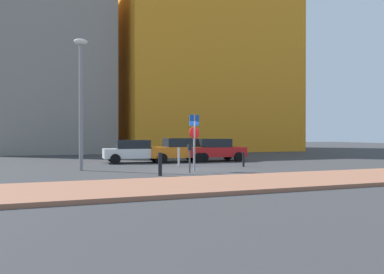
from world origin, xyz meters
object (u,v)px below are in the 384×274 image
(parked_car_white, at_px, (135,151))
(street_lamp, at_px, (81,93))
(parked_car_orange, at_px, (179,150))
(traffic_bollard_near, at_px, (160,164))
(parking_meter, at_px, (190,154))
(parked_car_red, at_px, (214,150))
(parking_sign_post, at_px, (194,135))
(traffic_bollard_mid, at_px, (179,157))
(traffic_bollard_far, at_px, (243,159))

(parked_car_white, xyz_separation_m, street_lamp, (-3.77, -4.37, 3.20))
(parked_car_orange, relative_size, traffic_bollard_near, 4.05)
(parking_meter, height_order, traffic_bollard_near, parking_meter)
(parked_car_red, bearing_deg, parking_sign_post, -121.72)
(parking_sign_post, height_order, street_lamp, street_lamp)
(parked_car_orange, bearing_deg, traffic_bollard_near, -114.70)
(parked_car_red, bearing_deg, traffic_bollard_near, -128.00)
(traffic_bollard_mid, bearing_deg, street_lamp, -171.17)
(parking_meter, bearing_deg, traffic_bollard_far, 27.97)
(street_lamp, relative_size, traffic_bollard_far, 7.90)
(parking_meter, relative_size, street_lamp, 0.20)
(parking_meter, bearing_deg, parked_car_red, 57.89)
(parked_car_orange, distance_m, traffic_bollard_near, 8.77)
(parking_meter, distance_m, traffic_bollard_mid, 4.05)
(parked_car_white, distance_m, parking_sign_post, 6.95)
(street_lamp, bearing_deg, traffic_bollard_near, -51.95)
(parked_car_red, xyz_separation_m, traffic_bollard_far, (-0.32, -4.85, -0.38))
(parked_car_white, relative_size, parking_sign_post, 1.47)
(parked_car_red, height_order, traffic_bollard_near, parked_car_red)
(traffic_bollard_far, bearing_deg, street_lamp, 174.14)
(traffic_bollard_mid, bearing_deg, parked_car_orange, 70.48)
(parked_car_orange, relative_size, parked_car_red, 0.99)
(traffic_bollard_mid, bearing_deg, traffic_bollard_far, -28.43)
(street_lamp, xyz_separation_m, traffic_bollard_far, (8.86, -0.91, -3.55))
(parked_car_red, height_order, street_lamp, street_lamp)
(parked_car_red, relative_size, parking_sign_post, 1.49)
(parked_car_white, height_order, parked_car_orange, parked_car_orange)
(parking_meter, bearing_deg, traffic_bollard_near, -154.65)
(traffic_bollard_far, bearing_deg, traffic_bollard_near, -152.79)
(parked_car_orange, xyz_separation_m, traffic_bollard_near, (-3.66, -7.96, -0.28))
(street_lamp, bearing_deg, parked_car_orange, 31.21)
(parked_car_red, height_order, traffic_bollard_far, parked_car_red)
(traffic_bollard_near, xyz_separation_m, traffic_bollard_far, (5.81, 2.99, -0.09))
(parked_car_orange, bearing_deg, traffic_bollard_mid, -109.52)
(parked_car_white, relative_size, traffic_bollard_mid, 3.91)
(parked_car_white, bearing_deg, traffic_bollard_mid, -62.76)
(parked_car_red, bearing_deg, traffic_bollard_far, -93.73)
(parked_car_orange, distance_m, traffic_bollard_far, 5.43)
(parked_car_white, height_order, traffic_bollard_near, parked_car_white)
(parking_meter, bearing_deg, parked_car_orange, 74.76)
(parking_meter, relative_size, traffic_bollard_far, 1.61)
(street_lamp, xyz_separation_m, traffic_bollard_near, (3.05, -3.90, -3.46))
(traffic_bollard_mid, bearing_deg, traffic_bollard_near, -117.97)
(street_lamp, bearing_deg, parked_car_white, 49.22)
(traffic_bollard_near, bearing_deg, parking_meter, 25.35)
(traffic_bollard_near, bearing_deg, traffic_bollard_mid, 62.03)
(parking_sign_post, relative_size, traffic_bollard_near, 2.76)
(traffic_bollard_mid, bearing_deg, parked_car_red, 40.55)
(parked_car_white, bearing_deg, parking_meter, -82.42)
(parking_meter, xyz_separation_m, traffic_bollard_mid, (0.81, 3.95, -0.35))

